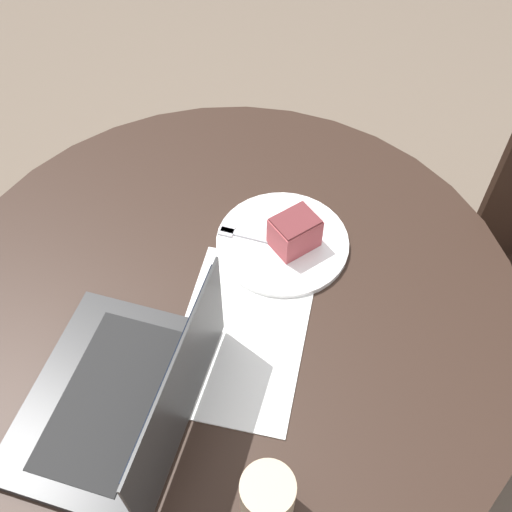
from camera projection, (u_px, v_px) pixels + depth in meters
name	position (u px, v px, depth m)	size (l,w,h in m)	color
ground_plane	(238.00, 445.00, 1.67)	(12.00, 12.00, 0.00)	#6B5B4C
dining_table	(231.00, 342.00, 1.21)	(1.07, 1.07, 0.75)	black
paper_document	(243.00, 333.00, 1.03)	(0.40, 0.33, 0.00)	white
plate	(282.00, 243.00, 1.15)	(0.25, 0.25, 0.01)	white
cake_slice	(295.00, 232.00, 1.11)	(0.10, 0.09, 0.07)	#B74C51
fork	(253.00, 237.00, 1.14)	(0.08, 0.17, 0.00)	silver
coffee_glass	(267.00, 498.00, 0.81)	(0.08, 0.08, 0.10)	#C6AD89
laptop	(126.00, 397.00, 0.92)	(0.41, 0.36, 0.21)	#2D2D2D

